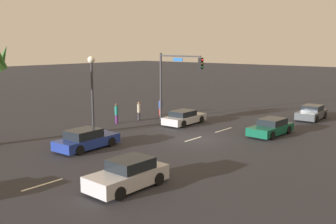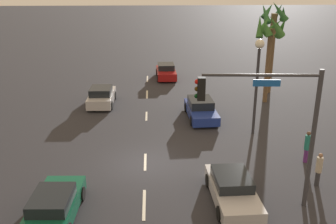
{
  "view_description": "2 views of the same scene",
  "coord_description": "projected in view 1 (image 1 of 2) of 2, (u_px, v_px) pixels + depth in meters",
  "views": [
    {
      "loc": [
        -22.93,
        -16.74,
        6.84
      ],
      "look_at": [
        -1.36,
        1.5,
        2.04
      ],
      "focal_mm": 41.63,
      "sensor_mm": 36.0,
      "label": 1
    },
    {
      "loc": [
        19.0,
        0.43,
        9.8
      ],
      "look_at": [
        -2.34,
        1.35,
        2.14
      ],
      "focal_mm": 41.53,
      "sensor_mm": 36.0,
      "label": 2
    }
  ],
  "objects": [
    {
      "name": "ground_plane",
      "position": [
        195.0,
        139.0,
        29.07
      ],
      "size": [
        220.0,
        220.0,
        0.0
      ],
      "primitive_type": "plane",
      "color": "#28282D"
    },
    {
      "name": "pedestrian_1",
      "position": [
        139.0,
        110.0,
        36.25
      ],
      "size": [
        0.4,
        0.4,
        1.71
      ],
      "color": "#333338",
      "rests_on": "ground_plane"
    },
    {
      "name": "car_4",
      "position": [
        86.0,
        140.0,
        26.15
      ],
      "size": [
        4.59,
        2.14,
        1.35
      ],
      "color": "navy",
      "rests_on": "ground_plane"
    },
    {
      "name": "lane_stripe_4",
      "position": [
        224.0,
        130.0,
        32.05
      ],
      "size": [
        2.46,
        0.14,
        0.01
      ],
      "primitive_type": "cube",
      "color": "silver",
      "rests_on": "ground_plane"
    },
    {
      "name": "lane_stripe_3",
      "position": [
        193.0,
        139.0,
        28.91
      ],
      "size": [
        2.04,
        0.14,
        0.01
      ],
      "primitive_type": "cube",
      "color": "silver",
      "rests_on": "ground_plane"
    },
    {
      "name": "car_2",
      "position": [
        271.0,
        127.0,
        30.22
      ],
      "size": [
        4.44,
        2.04,
        1.27
      ],
      "color": "#0F5138",
      "rests_on": "ground_plane"
    },
    {
      "name": "lane_stripe_2",
      "position": [
        122.0,
        161.0,
        23.45
      ],
      "size": [
        1.86,
        0.14,
        0.01
      ],
      "primitive_type": "cube",
      "color": "silver",
      "rests_on": "ground_plane"
    },
    {
      "name": "pedestrian_2",
      "position": [
        161.0,
        107.0,
        38.83
      ],
      "size": [
        0.51,
        0.51,
        1.65
      ],
      "color": "#BF3833",
      "rests_on": "ground_plane"
    },
    {
      "name": "pedestrian_0",
      "position": [
        117.0,
        113.0,
        34.63
      ],
      "size": [
        0.4,
        0.4,
        1.81
      ],
      "color": "#59266B",
      "rests_on": "ground_plane"
    },
    {
      "name": "traffic_signal",
      "position": [
        174.0,
        75.0,
        34.99
      ],
      "size": [
        0.57,
        5.12,
        6.21
      ],
      "color": "#38383D",
      "rests_on": "ground_plane"
    },
    {
      "name": "car_3",
      "position": [
        312.0,
        113.0,
        36.67
      ],
      "size": [
        4.22,
        2.11,
        1.32
      ],
      "color": "#474C51",
      "rests_on": "ground_plane"
    },
    {
      "name": "lane_stripe_1",
      "position": [
        43.0,
        185.0,
        19.41
      ],
      "size": [
        2.3,
        0.14,
        0.01
      ],
      "primitive_type": "cube",
      "color": "silver",
      "rests_on": "ground_plane"
    },
    {
      "name": "streetlamp",
      "position": [
        92.0,
        80.0,
        29.77
      ],
      "size": [
        0.56,
        0.56,
        6.08
      ],
      "color": "#2D2D33",
      "rests_on": "ground_plane"
    },
    {
      "name": "car_1",
      "position": [
        128.0,
        175.0,
        18.93
      ],
      "size": [
        4.19,
        2.0,
        1.44
      ],
      "color": "#B7B7BC",
      "rests_on": "ground_plane"
    },
    {
      "name": "car_5",
      "position": [
        184.0,
        118.0,
        34.38
      ],
      "size": [
        4.48,
        2.04,
        1.24
      ],
      "color": "#B7B7BC",
      "rests_on": "ground_plane"
    }
  ]
}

